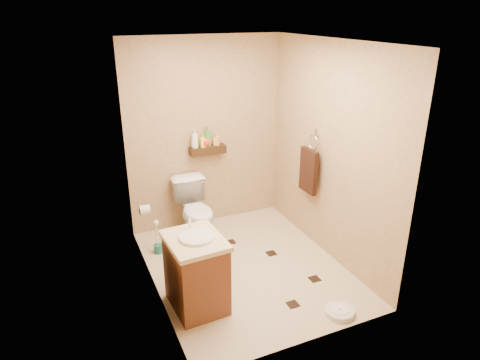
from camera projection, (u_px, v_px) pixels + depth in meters
name	position (u px, v px, depth m)	size (l,w,h in m)	color
ground	(246.00, 267.00, 4.75)	(2.50, 2.50, 0.00)	beige
wall_back	(205.00, 135.00, 5.37)	(2.00, 0.04, 2.40)	tan
wall_front	(315.00, 217.00, 3.24)	(2.00, 0.04, 2.40)	tan
wall_left	(148.00, 181.00, 3.93)	(0.04, 2.50, 2.40)	tan
wall_right	(329.00, 153.00, 4.68)	(0.04, 2.50, 2.40)	tan
ceiling	(247.00, 41.00, 3.86)	(2.00, 2.50, 0.02)	white
wall_shelf	(208.00, 150.00, 5.36)	(0.46, 0.14, 0.10)	#3C2310
floor_accents	(251.00, 268.00, 4.74)	(1.21, 1.46, 0.01)	black
toilet	(196.00, 212.00, 5.21)	(0.42, 0.73, 0.74)	white
vanity	(196.00, 272.00, 4.01)	(0.53, 0.63, 0.85)	brown
bathroom_scale	(340.00, 312.00, 4.01)	(0.36, 0.36, 0.06)	silver
toilet_brush	(157.00, 242.00, 4.98)	(0.10, 0.10, 0.43)	#175F56
towel_ring	(309.00, 169.00, 4.95)	(0.12, 0.30, 0.76)	silver
toilet_paper	(145.00, 210.00, 4.73)	(0.12, 0.11, 0.12)	silver
bottle_a	(195.00, 139.00, 5.24)	(0.09, 0.09, 0.23)	white
bottle_b	(203.00, 140.00, 5.29)	(0.07, 0.08, 0.17)	#FAFF35
bottle_c	(206.00, 140.00, 5.31)	(0.13, 0.13, 0.16)	red
bottle_d	(208.00, 137.00, 5.30)	(0.10, 0.10, 0.25)	green
bottle_e	(216.00, 139.00, 5.36)	(0.07, 0.07, 0.16)	#E4A44C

